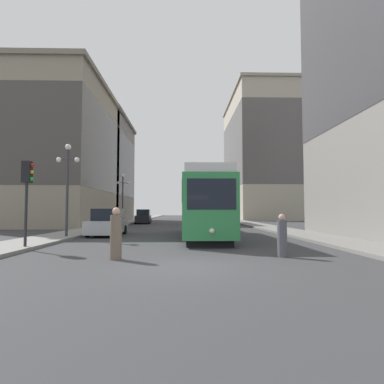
{
  "coord_description": "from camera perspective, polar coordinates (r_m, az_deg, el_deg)",
  "views": [
    {
      "loc": [
        -0.13,
        -10.08,
        1.72
      ],
      "look_at": [
        0.33,
        8.08,
        2.73
      ],
      "focal_mm": 30.54,
      "sensor_mm": 36.0,
      "label": 1
    }
  ],
  "objects": [
    {
      "name": "ground_plane",
      "position": [
        10.22,
        -0.7,
        -12.87
      ],
      "size": [
        200.0,
        200.0,
        0.0
      ],
      "primitive_type": "plane",
      "color": "#38383A"
    },
    {
      "name": "sidewalk_left",
      "position": [
        50.72,
        -10.41,
        -5.0
      ],
      "size": [
        2.78,
        120.0,
        0.15
      ],
      "primitive_type": "cube",
      "color": "gray",
      "rests_on": "ground"
    },
    {
      "name": "sidewalk_right",
      "position": [
        50.76,
        7.8,
        -5.02
      ],
      "size": [
        2.78,
        120.0,
        0.15
      ],
      "primitive_type": "cube",
      "color": "gray",
      "rests_on": "ground"
    },
    {
      "name": "streetcar",
      "position": [
        20.8,
        1.92,
        -2.14
      ],
      "size": [
        2.67,
        12.65,
        3.89
      ],
      "rotation": [
        0.0,
        0.0,
        0.0
      ],
      "color": "black",
      "rests_on": "ground"
    },
    {
      "name": "transit_bus",
      "position": [
        39.57,
        4.62,
        -2.86
      ],
      "size": [
        2.71,
        11.14,
        3.45
      ],
      "rotation": [
        0.0,
        0.0,
        -0.01
      ],
      "color": "black",
      "rests_on": "ground"
    },
    {
      "name": "parked_car_left_near",
      "position": [
        23.0,
        -14.52,
        -5.27
      ],
      "size": [
        2.04,
        4.76,
        1.82
      ],
      "rotation": [
        0.0,
        0.0,
        -0.04
      ],
      "color": "black",
      "rests_on": "ground"
    },
    {
      "name": "parked_car_left_mid",
      "position": [
        42.5,
        -8.48,
        -4.34
      ],
      "size": [
        2.07,
        4.71,
        1.82
      ],
      "rotation": [
        0.0,
        0.0,
        0.05
      ],
      "color": "black",
      "rests_on": "ground"
    },
    {
      "name": "pedestrian_crossing_near",
      "position": [
        12.58,
        15.46,
        -7.56
      ],
      "size": [
        0.35,
        0.35,
        1.58
      ],
      "rotation": [
        0.0,
        0.0,
        6.08
      ],
      "color": "#4C4C56",
      "rests_on": "ground"
    },
    {
      "name": "pedestrian_crossing_far",
      "position": [
        11.81,
        -13.13,
        -7.36
      ],
      "size": [
        0.41,
        0.41,
        1.82
      ],
      "rotation": [
        0.0,
        0.0,
        2.06
      ],
      "color": "#6B5B4C",
      "rests_on": "ground"
    },
    {
      "name": "traffic_light_near_left",
      "position": [
        16.01,
        -26.82,
        1.78
      ],
      "size": [
        0.47,
        0.36,
        3.72
      ],
      "color": "#232328",
      "rests_on": "sidewalk_left"
    },
    {
      "name": "lamp_post_left_near",
      "position": [
        21.27,
        -20.9,
        2.71
      ],
      "size": [
        1.41,
        0.36,
        5.62
      ],
      "color": "#333338",
      "rests_on": "sidewalk_left"
    },
    {
      "name": "lamp_post_left_far",
      "position": [
        38.65,
        -12.0,
        0.11
      ],
      "size": [
        1.41,
        0.36,
        5.74
      ],
      "color": "#333338",
      "rests_on": "sidewalk_left"
    },
    {
      "name": "building_left_corner",
      "position": [
        41.26,
        -22.65,
        6.37
      ],
      "size": [
        11.76,
        17.81,
        16.36
      ],
      "color": "gray",
      "rests_on": "ground"
    },
    {
      "name": "building_left_midblock",
      "position": [
        55.4,
        -17.12,
        3.93
      ],
      "size": [
        11.95,
        16.48,
        16.48
      ],
      "color": "slate",
      "rests_on": "ground"
    },
    {
      "name": "building_right_midblock",
      "position": [
        66.76,
        11.67,
        6.16
      ],
      "size": [
        11.67,
        24.49,
        24.26
      ],
      "color": "#B2A893",
      "rests_on": "ground"
    }
  ]
}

